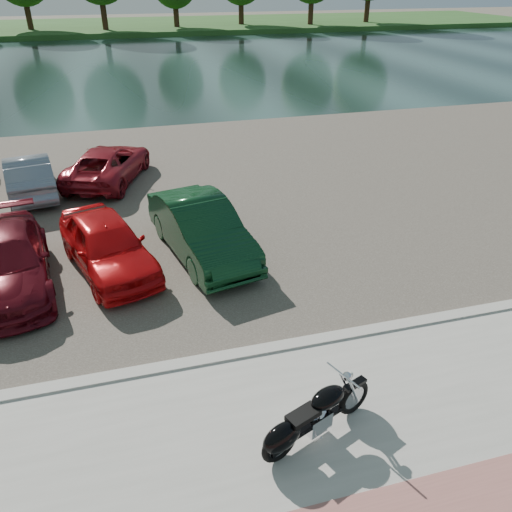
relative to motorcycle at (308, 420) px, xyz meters
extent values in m
plane|color=#595447|center=(0.49, 0.37, -0.56)|extent=(200.00, 200.00, 0.00)
cube|color=#9E9D95|center=(0.49, -0.63, -0.51)|extent=(60.00, 6.00, 0.10)
cube|color=#9E9D95|center=(0.49, 2.37, -0.49)|extent=(60.00, 0.30, 0.14)
cube|color=#433D36|center=(0.49, 11.37, -0.54)|extent=(60.00, 18.00, 0.04)
cube|color=black|center=(0.49, 40.37, -0.56)|extent=(120.00, 40.00, 0.00)
cube|color=#244E1C|center=(0.49, 72.37, -0.26)|extent=(120.00, 24.00, 0.60)
cylinder|color=#361E13|center=(-11.51, 67.77, 2.74)|extent=(0.70, 0.70, 5.40)
cylinder|color=#361E13|center=(-2.51, 64.97, 2.96)|extent=(0.70, 0.70, 5.85)
cylinder|color=#361E13|center=(6.49, 66.37, 2.29)|extent=(0.70, 0.70, 4.50)
cylinder|color=#361E13|center=(15.49, 67.77, 2.51)|extent=(0.70, 0.70, 4.95)
cylinder|color=#361E13|center=(24.49, 64.97, 2.74)|extent=(0.70, 0.70, 5.40)
torus|color=black|center=(0.97, 0.38, -0.12)|extent=(0.68, 0.36, 0.68)
torus|color=black|center=(-0.56, -0.23, -0.12)|extent=(0.68, 0.36, 0.68)
cylinder|color=#B2B2B7|center=(0.97, 0.38, -0.12)|extent=(0.45, 0.22, 0.46)
cylinder|color=#B2B2B7|center=(-0.56, -0.23, -0.12)|extent=(0.45, 0.22, 0.46)
cylinder|color=silver|center=(0.88, 0.23, 0.18)|extent=(0.32, 0.17, 0.63)
cylinder|color=silver|center=(0.81, 0.42, 0.18)|extent=(0.32, 0.17, 0.63)
cylinder|color=silver|center=(0.67, 0.25, 0.57)|extent=(0.31, 0.71, 0.04)
sphere|color=silver|center=(0.76, 0.29, 0.49)|extent=(0.21, 0.21, 0.16)
sphere|color=silver|center=(0.82, 0.32, 0.49)|extent=(0.14, 0.14, 0.11)
cube|color=black|center=(0.97, 0.38, 0.19)|extent=(0.47, 0.29, 0.06)
cube|color=black|center=(0.21, 0.07, -0.18)|extent=(1.15, 0.53, 0.08)
cube|color=silver|center=(0.16, 0.06, -0.11)|extent=(0.54, 0.46, 0.34)
cylinder|color=silver|center=(0.25, 0.09, 0.09)|extent=(0.29, 0.26, 0.27)
cylinder|color=silver|center=(0.07, 0.02, 0.09)|extent=(0.29, 0.26, 0.27)
ellipsoid|color=black|center=(0.37, 0.14, 0.26)|extent=(0.76, 0.58, 0.32)
cube|color=black|center=(-0.12, -0.05, 0.20)|extent=(0.61, 0.46, 0.10)
ellipsoid|color=black|center=(-0.52, -0.21, 0.00)|extent=(0.80, 0.58, 0.50)
cube|color=black|center=(-0.56, -0.23, -0.07)|extent=(0.44, 0.31, 0.30)
cylinder|color=silver|center=(-0.18, 0.10, -0.24)|extent=(1.06, 0.49, 0.09)
cylinder|color=silver|center=(-0.18, 0.10, -0.16)|extent=(1.06, 0.49, 0.09)
cylinder|color=#B2B2B7|center=(0.13, -0.15, -0.33)|extent=(0.07, 0.14, 0.22)
imported|color=#530B15|center=(-5.40, 6.42, 0.16)|extent=(2.58, 4.94, 1.37)
imported|color=red|center=(-3.04, 6.62, 0.20)|extent=(2.88, 4.53, 1.44)
imported|color=#0E361B|center=(-0.56, 6.80, 0.25)|extent=(2.57, 4.90, 1.54)
imported|color=slate|center=(-5.59, 12.63, 0.17)|extent=(2.18, 4.39, 1.38)
imported|color=maroon|center=(-2.94, 13.23, 0.12)|extent=(3.64, 5.08, 1.29)
camera|label=1|loc=(-2.31, -5.25, 6.29)|focal=35.00mm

